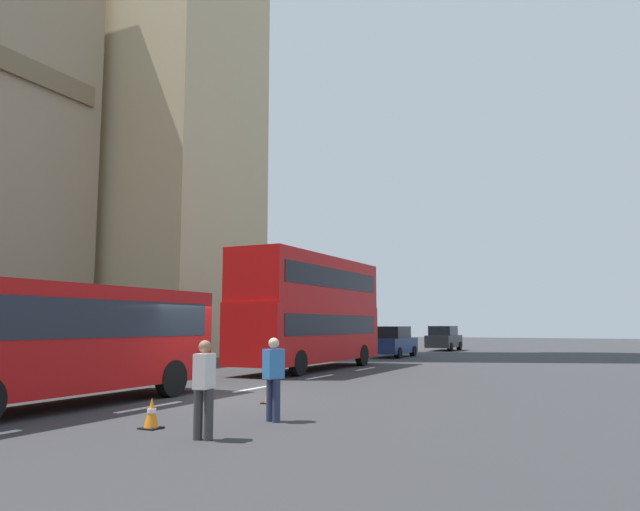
{
  "coord_description": "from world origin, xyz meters",
  "views": [
    {
      "loc": [
        -13.59,
        -10.08,
        1.96
      ],
      "look_at": [
        12.65,
        2.82,
        5.34
      ],
      "focal_mm": 33.61,
      "sensor_mm": 36.0,
      "label": 1
    }
  ],
  "objects": [
    {
      "name": "traffic_cone_west",
      "position": [
        -4.58,
        -2.09,
        0.28
      ],
      "size": [
        0.36,
        0.36,
        0.58
      ],
      "color": "black",
      "rests_on": "ground_plane"
    },
    {
      "name": "sedan_trailing",
      "position": [
        31.77,
        1.7,
        0.91
      ],
      "size": [
        4.4,
        1.86,
        1.85
      ],
      "color": "black",
      "rests_on": "ground_plane"
    },
    {
      "name": "lane_centre_marking",
      "position": [
        -2.29,
        0.0,
        0.01
      ],
      "size": [
        29.8,
        0.16,
        0.01
      ],
      "color": "silver",
      "rests_on": "ground_plane"
    },
    {
      "name": "pedestrian_by_kerb",
      "position": [
        -2.85,
        -3.74,
        0.91
      ],
      "size": [
        0.46,
        0.37,
        1.69
      ],
      "color": "#262D4C",
      "rests_on": "ground_plane"
    },
    {
      "name": "sedan_lead",
      "position": [
        21.32,
        2.14,
        0.91
      ],
      "size": [
        4.4,
        1.86,
        1.85
      ],
      "color": "navy",
      "rests_on": "ground_plane"
    },
    {
      "name": "double_decker_bus",
      "position": [
        10.02,
        2.0,
        2.71
      ],
      "size": [
        10.03,
        2.54,
        4.9
      ],
      "color": "#B20F0F",
      "rests_on": "ground_plane"
    },
    {
      "name": "ground_plane",
      "position": [
        0.0,
        0.0,
        0.0
      ],
      "size": [
        160.0,
        160.0,
        0.0
      ],
      "primitive_type": "plane",
      "color": "#333335"
    },
    {
      "name": "pedestrian_near_cones",
      "position": [
        -5.05,
        -3.65,
        0.91
      ],
      "size": [
        0.43,
        0.36,
        1.69
      ],
      "color": "#333333",
      "rests_on": "ground_plane"
    },
    {
      "name": "traffic_cone_middle",
      "position": [
        -0.46,
        -2.23,
        0.28
      ],
      "size": [
        0.36,
        0.36,
        0.58
      ],
      "color": "black",
      "rests_on": "ground_plane"
    }
  ]
}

